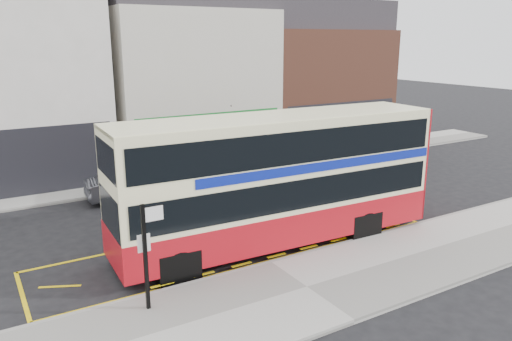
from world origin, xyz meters
TOP-DOWN VIEW (x-y plane):
  - ground at (0.00, 0.00)m, footprint 120.00×120.00m
  - pavement at (0.00, -2.30)m, footprint 40.00×4.00m
  - kerb at (0.00, -0.38)m, footprint 40.00×0.15m
  - far_pavement at (0.00, 11.00)m, footprint 50.00×3.00m
  - road_markings at (0.00, 1.60)m, footprint 14.00×3.40m
  - terrace_left at (-5.50, 14.99)m, footprint 8.00×8.01m
  - terrace_green_shop at (3.50, 14.99)m, footprint 9.00×8.01m
  - terrace_right at (12.50, 14.99)m, footprint 9.00×8.01m
  - double_decker_bus at (1.18, 1.00)m, footprint 11.44×3.06m
  - bus_stop_post at (-4.20, -1.12)m, footprint 0.71×0.12m
  - car_grey at (-1.58, 8.58)m, footprint 4.23×1.72m
  - car_white at (7.28, 8.28)m, footprint 4.65×2.68m
  - street_tree_right at (4.85, 11.77)m, footprint 2.10×2.10m

SIDE VIEW (x-z plane):
  - ground at x=0.00m, z-range 0.00..0.00m
  - road_markings at x=0.00m, z-range 0.00..0.01m
  - pavement at x=0.00m, z-range 0.00..0.15m
  - kerb at x=0.00m, z-range 0.00..0.15m
  - far_pavement at x=0.00m, z-range 0.00..0.15m
  - car_white at x=7.28m, z-range 0.00..1.27m
  - car_grey at x=-1.58m, z-range 0.00..1.37m
  - bus_stop_post at x=-4.20m, z-range 0.45..3.30m
  - double_decker_bus at x=1.18m, z-range 0.12..4.65m
  - street_tree_right at x=4.85m, z-range 0.82..5.35m
  - terrace_right at x=12.50m, z-range -0.58..9.72m
  - terrace_green_shop at x=3.50m, z-range -0.58..10.72m
  - terrace_left at x=-5.50m, z-range -0.58..11.22m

